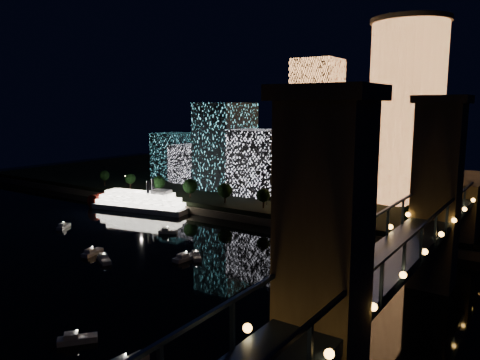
% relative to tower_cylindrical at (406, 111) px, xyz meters
% --- Properties ---
extents(ground, '(520.00, 520.00, 0.00)m').
position_rel_tower_cylindrical_xyz_m(ground, '(-32.79, -138.41, -44.97)').
color(ground, black).
rests_on(ground, ground).
extents(far_bank, '(420.00, 160.00, 5.00)m').
position_rel_tower_cylindrical_xyz_m(far_bank, '(-32.79, 21.59, -42.47)').
color(far_bank, black).
rests_on(far_bank, ground).
extents(seawall, '(420.00, 6.00, 3.00)m').
position_rel_tower_cylindrical_xyz_m(seawall, '(-32.79, -56.41, -43.47)').
color(seawall, '#6B5E4C').
rests_on(seawall, ground).
extents(tower_cylindrical, '(34.00, 34.00, 79.69)m').
position_rel_tower_cylindrical_xyz_m(tower_cylindrical, '(0.00, 0.00, 0.00)').
color(tower_cylindrical, '#F5944E').
rests_on(tower_cylindrical, far_bank).
extents(tower_rectangular, '(20.25, 20.25, 64.43)m').
position_rel_tower_cylindrical_xyz_m(tower_rectangular, '(-40.60, -5.23, -7.76)').
color(tower_rectangular, '#F5944E').
rests_on(tower_rectangular, far_bank).
extents(midrise_blocks, '(92.05, 37.40, 44.02)m').
position_rel_tower_cylindrical_xyz_m(midrise_blocks, '(-89.88, -17.90, -22.64)').
color(midrise_blocks, white).
rests_on(midrise_blocks, far_bank).
extents(truss_bridge, '(13.00, 266.00, 50.00)m').
position_rel_tower_cylindrical_xyz_m(truss_bridge, '(32.20, -134.69, -28.72)').
color(truss_bridge, navy).
rests_on(truss_bridge, ground).
extents(riverboat, '(51.00, 19.64, 15.07)m').
position_rel_tower_cylindrical_xyz_m(riverboat, '(-100.81, -67.53, -41.11)').
color(riverboat, silver).
rests_on(riverboat, ground).
extents(motorboats, '(130.51, 83.86, 2.78)m').
position_rel_tower_cylindrical_xyz_m(motorboats, '(-37.68, -128.46, -44.16)').
color(motorboats, silver).
rests_on(motorboats, ground).
extents(esplanade_trees, '(165.90, 6.83, 8.92)m').
position_rel_tower_cylindrical_xyz_m(esplanade_trees, '(-58.93, -50.41, -34.50)').
color(esplanade_trees, black).
rests_on(esplanade_trees, far_bank).
extents(street_lamps, '(132.70, 0.70, 5.65)m').
position_rel_tower_cylindrical_xyz_m(street_lamps, '(-66.79, -44.41, -35.95)').
color(street_lamps, black).
rests_on(street_lamps, far_bank).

